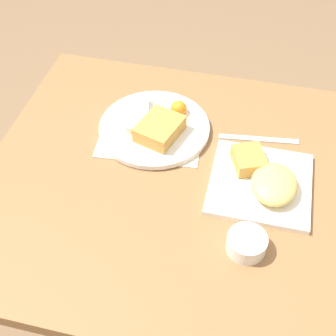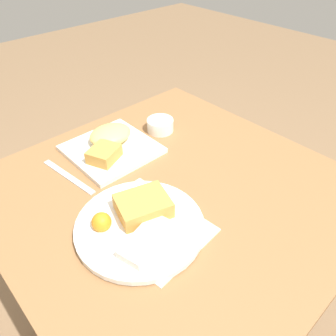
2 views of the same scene
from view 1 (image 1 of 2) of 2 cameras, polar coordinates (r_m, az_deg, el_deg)
ground_plane at (r=1.77m, az=-0.68°, el=-17.40°), size 8.00×8.00×0.00m
dining_table at (r=1.20m, az=-0.96°, el=-4.00°), size 0.84×0.85×0.77m
menu_card at (r=1.22m, az=-2.09°, el=3.99°), size 0.22×0.28×0.00m
plate_square_near at (r=1.11m, az=11.61°, el=-1.47°), size 0.23×0.23×0.06m
plate_oval_far at (r=1.22m, az=-1.56°, el=5.15°), size 0.29×0.29×0.05m
sauce_ramekin at (r=0.99m, az=9.57°, el=-9.01°), size 0.08×0.08×0.04m
butter_knife at (r=1.23m, az=10.99°, el=3.47°), size 0.04×0.21×0.00m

